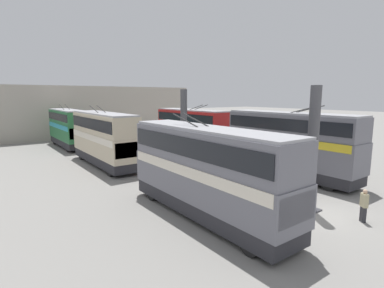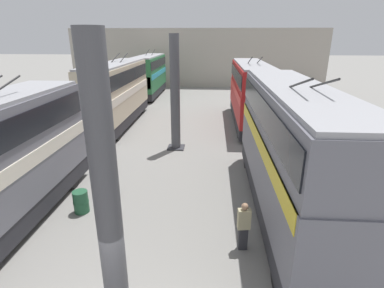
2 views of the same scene
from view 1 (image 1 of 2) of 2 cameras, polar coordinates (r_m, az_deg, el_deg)
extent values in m
plane|color=gray|center=(18.38, 23.50, -12.24)|extent=(240.00, 240.00, 0.00)
cube|color=#A8A093|center=(49.46, -18.63, 5.80)|extent=(0.50, 36.00, 7.97)
cylinder|color=#4C4C51|center=(17.86, 21.96, -1.02)|extent=(0.59, 0.59, 7.04)
cube|color=#333338|center=(18.75, 21.31, -11.54)|extent=(1.07, 1.07, 0.08)
cylinder|color=#4C4C51|center=(26.56, -1.56, 2.78)|extent=(0.59, 0.59, 7.04)
cube|color=#333338|center=(27.17, -1.53, -4.53)|extent=(1.07, 1.07, 0.08)
cylinder|color=black|center=(29.17, 12.09, -2.80)|extent=(1.06, 0.30, 1.06)
cylinder|color=black|center=(27.66, 9.19, -3.36)|extent=(1.06, 0.30, 1.06)
cylinder|color=black|center=(24.55, 27.05, -5.87)|extent=(1.06, 0.30, 1.06)
cylinder|color=black|center=(22.74, 24.64, -6.84)|extent=(1.06, 0.30, 1.06)
cube|color=#28282D|center=(25.70, 17.76, -4.30)|extent=(11.23, 2.45, 0.79)
cube|color=slate|center=(25.39, 17.93, -0.93)|extent=(11.46, 2.50, 2.27)
cube|color=yellow|center=(25.26, 18.03, 0.99)|extent=(11.12, 2.54, 0.55)
cube|color=slate|center=(25.14, 18.15, 3.52)|extent=(11.34, 2.42, 1.69)
cube|color=black|center=(25.13, 18.16, 3.71)|extent=(11.00, 2.51, 0.93)
cube|color=#9E9EA3|center=(25.07, 18.26, 5.60)|extent=(11.23, 2.25, 0.14)
cube|color=black|center=(28.99, 8.86, 1.07)|extent=(0.12, 2.30, 1.46)
cylinder|color=#282828|center=(24.55, 21.51, 6.20)|extent=(2.35, 0.07, 0.65)
cylinder|color=#282828|center=(23.96, 20.60, 6.19)|extent=(2.35, 0.07, 0.65)
cylinder|color=black|center=(39.03, -2.48, 0.30)|extent=(0.93, 0.30, 0.93)
cylinder|color=black|center=(37.91, -5.12, 0.01)|extent=(0.93, 0.30, 0.93)
cylinder|color=black|center=(32.72, 5.40, -1.46)|extent=(0.93, 0.30, 0.93)
cylinder|color=black|center=(31.39, 2.53, -1.88)|extent=(0.93, 0.30, 0.93)
cube|color=#28282D|center=(35.06, -0.15, -0.42)|extent=(10.84, 2.45, 0.76)
cube|color=red|center=(34.85, -0.15, 1.89)|extent=(11.07, 2.50, 2.10)
cube|color=red|center=(34.76, -0.15, 3.16)|extent=(10.73, 2.54, 0.55)
cube|color=red|center=(34.66, -0.16, 4.99)|extent=(10.96, 2.42, 1.67)
cube|color=black|center=(34.66, -0.16, 5.12)|extent=(10.62, 2.51, 0.92)
cube|color=#9E9EA3|center=(34.61, -0.16, 6.48)|extent=(10.84, 2.25, 0.14)
cube|color=black|center=(39.35, -4.86, 3.00)|extent=(0.12, 2.30, 1.34)
cylinder|color=#282828|center=(33.70, 1.72, 7.02)|extent=(2.35, 0.07, 0.65)
cylinder|color=#282828|center=(33.27, 0.77, 7.00)|extent=(2.35, 0.07, 0.65)
cylinder|color=black|center=(14.52, 16.88, -15.52)|extent=(1.00, 0.30, 1.00)
cylinder|color=black|center=(13.05, 11.02, -18.24)|extent=(1.00, 0.30, 1.00)
cylinder|color=black|center=(20.15, -2.30, -8.08)|extent=(1.00, 0.30, 1.00)
cylinder|color=black|center=(19.11, -7.59, -9.12)|extent=(1.00, 0.30, 1.00)
cube|color=#28282D|center=(16.45, 2.58, -11.52)|extent=(11.00, 2.45, 0.78)
cube|color=slate|center=(16.03, 2.61, -7.02)|extent=(11.22, 2.50, 1.91)
cube|color=silver|center=(15.85, 2.63, -4.66)|extent=(10.88, 2.54, 0.55)
cube|color=slate|center=(15.61, 2.66, -0.52)|extent=(11.11, 2.42, 1.77)
cube|color=black|center=(15.60, 2.67, -0.20)|extent=(10.77, 2.51, 0.97)
cube|color=#9E9EA3|center=(15.48, 2.69, 2.96)|extent=(11.00, 2.25, 0.14)
cube|color=black|center=(12.37, 19.31, -11.57)|extent=(0.12, 2.30, 1.22)
cylinder|color=#282828|center=(16.76, 0.61, 4.68)|extent=(2.35, 0.07, 0.65)
cylinder|color=#282828|center=(16.36, -1.36, 4.57)|extent=(2.35, 0.07, 0.65)
cylinder|color=black|center=(26.05, -10.97, -4.18)|extent=(1.07, 0.30, 1.07)
cylinder|color=black|center=(25.26, -15.29, -4.76)|extent=(1.07, 0.30, 1.07)
cylinder|color=black|center=(33.29, -16.86, -1.50)|extent=(1.07, 0.30, 1.07)
cylinder|color=black|center=(32.67, -20.33, -1.88)|extent=(1.07, 0.30, 1.07)
cube|color=#28282D|center=(29.32, -16.27, -2.58)|extent=(10.75, 2.45, 0.79)
cube|color=beige|center=(29.08, -16.39, 0.05)|extent=(10.97, 2.50, 1.94)
cube|color=silver|center=(28.99, -16.45, 1.41)|extent=(10.64, 2.54, 0.55)
cube|color=beige|center=(28.86, -16.55, 3.70)|extent=(10.86, 2.42, 1.78)
cube|color=black|center=(28.85, -16.56, 3.87)|extent=(10.53, 2.51, 0.98)
cube|color=#9E9EA3|center=(28.79, -16.64, 5.60)|extent=(10.75, 2.25, 0.14)
cube|color=black|center=(24.08, -11.98, -1.14)|extent=(0.12, 2.30, 1.24)
cylinder|color=#282828|center=(30.18, -16.93, 6.42)|extent=(2.35, 0.07, 0.65)
cylinder|color=#282828|center=(29.95, -18.20, 6.34)|extent=(2.35, 0.07, 0.65)
cylinder|color=black|center=(38.19, -19.48, -0.35)|extent=(1.01, 0.30, 1.01)
cylinder|color=black|center=(37.65, -22.54, -0.66)|extent=(1.01, 0.30, 1.01)
cylinder|color=black|center=(44.86, -22.09, 0.84)|extent=(1.01, 0.30, 1.01)
cylinder|color=black|center=(44.40, -24.71, 0.60)|extent=(1.01, 0.30, 1.01)
cube|color=#28282D|center=(41.32, -22.34, 0.40)|extent=(9.78, 2.45, 0.78)
cube|color=#286B3D|center=(41.15, -22.46, 2.28)|extent=(9.98, 2.50, 1.96)
cube|color=teal|center=(41.08, -22.52, 3.26)|extent=(9.68, 2.54, 0.55)
cube|color=#286B3D|center=(41.00, -22.61, 4.76)|extent=(9.88, 2.42, 1.61)
cube|color=black|center=(41.00, -22.62, 4.87)|extent=(9.58, 2.51, 0.89)
cube|color=#9E9EA3|center=(40.95, -22.68, 5.98)|extent=(9.78, 2.25, 0.14)
cube|color=black|center=(36.39, -20.59, 1.89)|extent=(0.12, 2.30, 1.25)
cylinder|color=#282828|center=(42.23, -22.66, 6.54)|extent=(2.35, 0.07, 0.65)
cylinder|color=#282828|center=(42.07, -23.59, 6.48)|extent=(2.35, 0.07, 0.65)
cube|color=#2D2D33|center=(18.21, 29.79, -11.55)|extent=(0.36, 0.34, 0.81)
cube|color=tan|center=(17.97, 29.98, -9.27)|extent=(0.48, 0.45, 0.71)
sphere|color=tan|center=(17.84, 30.10, -7.84)|extent=(0.23, 0.23, 0.23)
cube|color=#2D2D33|center=(22.86, 19.93, -6.78)|extent=(0.24, 0.32, 0.82)
cube|color=tan|center=(22.67, 20.04, -4.91)|extent=(0.29, 0.45, 0.71)
sphere|color=#A37A5B|center=(22.56, 20.10, -3.75)|extent=(0.23, 0.23, 0.23)
cylinder|color=#235638|center=(19.35, 4.38, -8.93)|extent=(0.60, 0.60, 0.94)
cylinder|color=#235638|center=(19.35, 4.38, -8.93)|extent=(0.63, 0.63, 0.04)
camera|label=2|loc=(17.66, 42.74, 7.97)|focal=28.00mm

